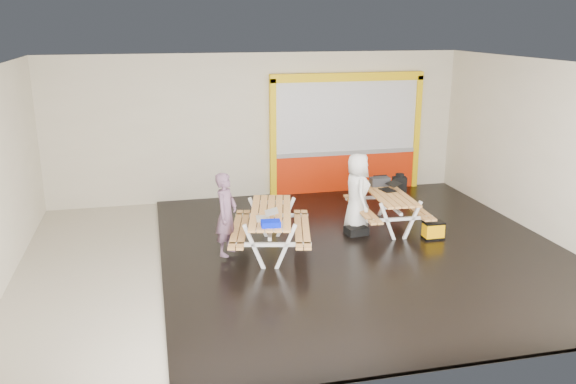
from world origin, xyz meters
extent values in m
cube|color=#B9AF9C|center=(0.00, 0.00, -0.01)|extent=(10.00, 8.00, 0.01)
cube|color=white|center=(0.00, 0.00, 3.50)|extent=(10.00, 8.00, 0.01)
cube|color=beige|center=(0.00, 4.00, 1.75)|extent=(10.00, 0.01, 3.50)
cube|color=beige|center=(0.00, -4.00, 1.75)|extent=(10.00, 0.01, 3.50)
cube|color=beige|center=(5.00, 0.00, 1.75)|extent=(0.01, 8.00, 3.50)
cube|color=black|center=(1.25, 0.00, 0.03)|extent=(7.50, 7.98, 0.05)
cube|color=red|center=(2.20, 3.93, 0.50)|extent=(3.60, 0.12, 1.00)
cube|color=gray|center=(2.20, 3.93, 1.03)|extent=(3.60, 0.14, 0.10)
cube|color=silver|center=(2.20, 3.94, 1.94)|extent=(3.60, 0.08, 1.72)
cube|color=yellow|center=(0.33, 3.92, 1.45)|extent=(0.14, 0.16, 2.90)
cube|color=yellow|center=(4.07, 3.92, 1.45)|extent=(0.14, 0.16, 2.90)
cube|color=yellow|center=(2.20, 3.92, 2.90)|extent=(3.88, 0.16, 0.20)
cube|color=#DD9A54|center=(-0.76, 0.35, 0.82)|extent=(0.60, 2.08, 0.04)
cube|color=#DD9A54|center=(-0.62, 0.32, 0.82)|extent=(0.60, 2.08, 0.04)
cube|color=#DD9A54|center=(-0.47, 0.28, 0.82)|extent=(0.60, 2.08, 0.04)
cube|color=#DD9A54|center=(-0.32, 0.25, 0.82)|extent=(0.60, 2.08, 0.04)
cube|color=#DD9A54|center=(-0.18, 0.22, 0.82)|extent=(0.60, 2.08, 0.04)
cube|color=white|center=(-0.91, -0.43, 0.44)|extent=(0.39, 0.15, 0.84)
cube|color=white|center=(-0.38, -0.56, 0.44)|extent=(0.39, 0.15, 0.84)
cube|color=white|center=(-0.65, -0.49, 0.49)|extent=(1.42, 0.38, 0.06)
cube|color=white|center=(-0.65, -0.49, 0.76)|extent=(0.71, 0.22, 0.06)
cube|color=white|center=(-0.56, 1.12, 0.44)|extent=(0.39, 0.15, 0.84)
cube|color=white|center=(-0.03, 1.00, 0.44)|extent=(0.39, 0.15, 0.84)
cube|color=white|center=(-0.29, 1.06, 0.49)|extent=(1.42, 0.38, 0.06)
cube|color=white|center=(-0.29, 1.06, 0.76)|extent=(0.71, 0.22, 0.06)
cube|color=white|center=(-0.47, 0.28, 0.61)|extent=(0.44, 1.69, 0.06)
cube|color=#DD9A54|center=(-1.10, 0.43, 0.50)|extent=(0.59, 2.08, 0.04)
cube|color=#DD9A54|center=(-0.96, 0.40, 0.50)|extent=(0.59, 2.08, 0.04)
cube|color=#DD9A54|center=(0.02, 0.17, 0.50)|extent=(0.59, 2.08, 0.04)
cube|color=#DD9A54|center=(0.16, 0.14, 0.50)|extent=(0.59, 2.08, 0.04)
cube|color=#DD9A54|center=(1.88, 1.10, 0.77)|extent=(0.22, 1.99, 0.04)
cube|color=#DD9A54|center=(2.02, 1.10, 0.77)|extent=(0.22, 1.99, 0.04)
cube|color=#DD9A54|center=(2.16, 1.09, 0.77)|extent=(0.22, 1.99, 0.04)
cube|color=#DD9A54|center=(2.31, 1.08, 0.77)|extent=(0.22, 1.99, 0.04)
cube|color=#DD9A54|center=(2.45, 1.08, 0.77)|extent=(0.22, 1.99, 0.04)
cube|color=white|center=(1.87, 0.35, 0.42)|extent=(0.37, 0.08, 0.80)
cube|color=white|center=(2.39, 0.32, 0.42)|extent=(0.37, 0.08, 0.80)
cube|color=white|center=(2.13, 0.34, 0.47)|extent=(1.36, 0.12, 0.06)
cube|color=white|center=(2.13, 0.34, 0.73)|extent=(0.67, 0.09, 0.06)
cube|color=white|center=(1.94, 1.86, 0.42)|extent=(0.37, 0.08, 0.80)
cube|color=white|center=(2.46, 1.83, 0.42)|extent=(0.37, 0.08, 0.80)
cube|color=white|center=(2.20, 1.84, 0.47)|extent=(1.36, 0.12, 0.06)
cube|color=white|center=(2.20, 1.84, 0.73)|extent=(0.67, 0.09, 0.06)
cube|color=white|center=(2.16, 1.09, 0.58)|extent=(0.14, 1.63, 0.06)
cube|color=#DD9A54|center=(1.55, 1.12, 0.48)|extent=(0.21, 1.99, 0.04)
cube|color=#DD9A54|center=(1.69, 1.11, 0.48)|extent=(0.21, 1.99, 0.04)
cube|color=#DD9A54|center=(2.64, 1.07, 0.48)|extent=(0.21, 1.99, 0.04)
cube|color=#DD9A54|center=(2.78, 1.06, 0.48)|extent=(0.21, 1.99, 0.04)
imported|color=#694A61|center=(-1.31, 0.19, 0.87)|extent=(0.60, 0.66, 1.52)
imported|color=white|center=(1.50, 1.09, 0.83)|extent=(0.59, 0.84, 1.63)
cube|color=silver|center=(-0.69, -0.13, 0.85)|extent=(0.28, 0.38, 0.02)
cube|color=silver|center=(-0.54, -0.15, 0.97)|extent=(0.27, 0.37, 0.07)
cube|color=silver|center=(-0.55, -0.14, 0.97)|extent=(0.23, 0.33, 0.05)
cube|color=black|center=(2.22, 1.23, 0.80)|extent=(0.31, 0.38, 0.02)
cube|color=black|center=(2.37, 1.26, 0.92)|extent=(0.29, 0.38, 0.07)
cube|color=silver|center=(2.36, 1.26, 0.92)|extent=(0.25, 0.33, 0.05)
cube|color=#0011E1|center=(-0.64, -0.53, 0.89)|extent=(0.35, 0.26, 0.10)
cube|color=black|center=(2.19, 1.61, 0.89)|extent=(0.41, 0.21, 0.18)
cylinder|color=black|center=(2.19, 1.61, 1.02)|extent=(0.31, 0.03, 0.02)
cube|color=black|center=(2.75, 1.83, 0.69)|extent=(0.32, 0.24, 0.42)
cylinder|color=black|center=(2.75, 1.83, 0.92)|extent=(0.22, 0.22, 0.10)
cube|color=black|center=(1.39, 0.78, 0.13)|extent=(0.47, 0.38, 0.16)
cube|color=black|center=(2.79, 0.21, 0.07)|extent=(0.40, 0.26, 0.04)
cube|color=#FDA700|center=(2.79, 0.21, 0.22)|extent=(0.38, 0.24, 0.30)
cube|color=black|center=(2.79, 0.21, 0.38)|extent=(0.40, 0.26, 0.03)
camera|label=1|loc=(-2.51, -9.87, 4.21)|focal=36.90mm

